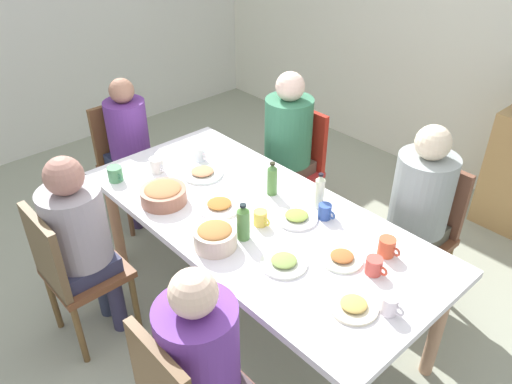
{
  "coord_description": "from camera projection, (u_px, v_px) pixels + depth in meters",
  "views": [
    {
      "loc": [
        1.65,
        -1.5,
        2.33
      ],
      "look_at": [
        0.0,
        0.0,
        0.88
      ],
      "focal_mm": 35.29,
      "sensor_mm": 36.0,
      "label": 1
    }
  ],
  "objects": [
    {
      "name": "ground_plane",
      "position": [
        256.0,
        310.0,
        3.14
      ],
      "size": [
        7.04,
        7.04,
        0.0
      ],
      "primitive_type": "plane",
      "color": "#969B87"
    },
    {
      "name": "wall_back",
      "position": [
        491.0,
        29.0,
        3.78
      ],
      "size": [
        6.1,
        0.12,
        2.6
      ],
      "primitive_type": "cube",
      "color": "white",
      "rests_on": "ground_plane"
    },
    {
      "name": "wall_left",
      "position": [
        20.0,
        10.0,
        4.29
      ],
      "size": [
        0.12,
        4.91,
        2.6
      ],
      "primitive_type": "cube",
      "color": "silver",
      "rests_on": "ground_plane"
    },
    {
      "name": "dining_table",
      "position": [
        256.0,
        226.0,
        2.78
      ],
      "size": [
        2.11,
        0.97,
        0.73
      ],
      "color": "white",
      "rests_on": "ground_plane"
    },
    {
      "name": "chair_0",
      "position": [
        127.0,
        156.0,
        3.75
      ],
      "size": [
        0.4,
        0.4,
        0.9
      ],
      "color": "brown",
      "rests_on": "ground_plane"
    },
    {
      "name": "person_0",
      "position": [
        130.0,
        141.0,
        3.6
      ],
      "size": [
        0.3,
        0.3,
        1.14
      ],
      "color": "#293347",
      "rests_on": "ground_plane"
    },
    {
      "name": "chair_1",
      "position": [
        71.0,
        269.0,
        2.7
      ],
      "size": [
        0.4,
        0.4,
        0.9
      ],
      "color": "brown",
      "rests_on": "ground_plane"
    },
    {
      "name": "person_1",
      "position": [
        80.0,
        234.0,
        2.64
      ],
      "size": [
        0.32,
        0.32,
        1.16
      ],
      "color": "#303751",
      "rests_on": "ground_plane"
    },
    {
      "name": "person_2",
      "position": [
        201.0,
        357.0,
        2.0
      ],
      "size": [
        0.33,
        0.33,
        1.14
      ],
      "color": "#3B3B4C",
      "rests_on": "ground_plane"
    },
    {
      "name": "chair_3",
      "position": [
        295.0,
        162.0,
        3.68
      ],
      "size": [
        0.4,
        0.4,
        0.9
      ],
      "color": "#B22828",
      "rests_on": "ground_plane"
    },
    {
      "name": "person_3",
      "position": [
        287.0,
        139.0,
        3.51
      ],
      "size": [
        0.33,
        0.33,
        1.21
      ],
      "color": "brown",
      "rests_on": "ground_plane"
    },
    {
      "name": "chair_4",
      "position": [
        421.0,
        226.0,
        3.02
      ],
      "size": [
        0.4,
        0.4,
        0.9
      ],
      "color": "brown",
      "rests_on": "ground_plane"
    },
    {
      "name": "person_4",
      "position": [
        420.0,
        202.0,
        2.85
      ],
      "size": [
        0.33,
        0.33,
        1.2
      ],
      "color": "brown",
      "rests_on": "ground_plane"
    },
    {
      "name": "plate_0",
      "position": [
        203.0,
        173.0,
        3.09
      ],
      "size": [
        0.25,
        0.25,
        0.04
      ],
      "color": "silver",
      "rests_on": "dining_table"
    },
    {
      "name": "plate_1",
      "position": [
        284.0,
        262.0,
        2.39
      ],
      "size": [
        0.23,
        0.23,
        0.04
      ],
      "color": "white",
      "rests_on": "dining_table"
    },
    {
      "name": "plate_2",
      "position": [
        219.0,
        205.0,
        2.79
      ],
      "size": [
        0.25,
        0.25,
        0.04
      ],
      "color": "white",
      "rests_on": "dining_table"
    },
    {
      "name": "plate_3",
      "position": [
        297.0,
        217.0,
        2.7
      ],
      "size": [
        0.23,
        0.23,
        0.04
      ],
      "color": "white",
      "rests_on": "dining_table"
    },
    {
      "name": "plate_4",
      "position": [
        354.0,
        306.0,
        2.15
      ],
      "size": [
        0.21,
        0.21,
        0.04
      ],
      "color": "#EDE3C2",
      "rests_on": "dining_table"
    },
    {
      "name": "plate_5",
      "position": [
        342.0,
        258.0,
        2.42
      ],
      "size": [
        0.21,
        0.21,
        0.04
      ],
      "color": "white",
      "rests_on": "dining_table"
    },
    {
      "name": "bowl_0",
      "position": [
        215.0,
        237.0,
        2.48
      ],
      "size": [
        0.22,
        0.22,
        0.12
      ],
      "color": "beige",
      "rests_on": "dining_table"
    },
    {
      "name": "bowl_1",
      "position": [
        163.0,
        194.0,
        2.82
      ],
      "size": [
        0.26,
        0.26,
        0.11
      ],
      "color": "#9B624D",
      "rests_on": "dining_table"
    },
    {
      "name": "cup_0",
      "position": [
        387.0,
        247.0,
        2.44
      ],
      "size": [
        0.12,
        0.08,
        0.09
      ],
      "color": "#D35433",
      "rests_on": "dining_table"
    },
    {
      "name": "cup_1",
      "position": [
        261.0,
        218.0,
        2.65
      ],
      "size": [
        0.11,
        0.07,
        0.08
      ],
      "color": "#EAC54E",
      "rests_on": "dining_table"
    },
    {
      "name": "cup_2",
      "position": [
        157.0,
        165.0,
        3.11
      ],
      "size": [
        0.12,
        0.09,
        0.09
      ],
      "color": "white",
      "rests_on": "dining_table"
    },
    {
      "name": "cup_3",
      "position": [
        115.0,
        174.0,
        3.02
      ],
      "size": [
        0.12,
        0.09,
        0.09
      ],
      "color": "#4F935F",
      "rests_on": "dining_table"
    },
    {
      "name": "cup_4",
      "position": [
        374.0,
        266.0,
        2.33
      ],
      "size": [
        0.11,
        0.08,
        0.08
      ],
      "color": "#CC4C43",
      "rests_on": "dining_table"
    },
    {
      "name": "cup_5",
      "position": [
        200.0,
        154.0,
        3.23
      ],
      "size": [
        0.11,
        0.07,
        0.09
      ],
      "color": "white",
      "rests_on": "dining_table"
    },
    {
      "name": "cup_6",
      "position": [
        325.0,
        212.0,
        2.69
      ],
      "size": [
        0.11,
        0.07,
        0.08
      ],
      "color": "#3251A4",
      "rests_on": "dining_table"
    },
    {
      "name": "cup_7",
      "position": [
        390.0,
        305.0,
        2.12
      ],
      "size": [
        0.11,
        0.07,
        0.09
      ],
      "color": "white",
      "rests_on": "dining_table"
    },
    {
      "name": "bottle_0",
      "position": [
        320.0,
        192.0,
        2.75
      ],
      "size": [
        0.05,
        0.05,
        0.22
      ],
      "color": "silver",
      "rests_on": "dining_table"
    },
    {
      "name": "bottle_1",
      "position": [
        243.0,
        223.0,
        2.52
      ],
      "size": [
        0.07,
        0.07,
        0.21
      ],
      "color": "#4C833F",
      "rests_on": "dining_table"
    },
    {
      "name": "bottle_2",
      "position": [
        272.0,
        179.0,
        2.87
      ],
      "size": [
        0.06,
        0.06,
        0.21
      ],
      "color": "#4C7E3A",
      "rests_on": "dining_table"
    }
  ]
}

